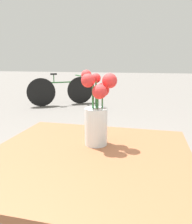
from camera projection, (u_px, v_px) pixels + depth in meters
table_front at (88, 176)px, 0.98m from camera, size 0.91×0.86×0.75m
flower_vase at (97, 116)px, 1.03m from camera, size 0.17×0.15×0.36m
bicycle at (62, 91)px, 5.69m from camera, size 1.46×1.03×0.83m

